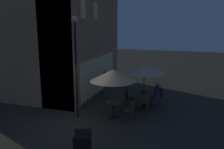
{
  "coord_description": "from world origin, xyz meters",
  "views": [
    {
      "loc": [
        -8.61,
        -4.34,
        4.33
      ],
      "look_at": [
        2.31,
        -0.82,
        1.83
      ],
      "focal_mm": 38.14,
      "sensor_mm": 36.0,
      "label": 1
    }
  ],
  "objects_px": {
    "cafe_chair_0": "(131,109)",
    "patron_seated_1": "(157,93)",
    "cafe_chair_1": "(116,100)",
    "patio_umbrella_1": "(144,69)",
    "cafe_chair_2": "(128,96)",
    "cafe_table_1": "(144,96)",
    "street_lamp_near_corner": "(76,53)",
    "patron_standing_2": "(106,83)",
    "patron_seated_0": "(144,97)",
    "cafe_table_0": "(113,107)",
    "menu_sandwich_board": "(83,146)",
    "patio_umbrella_0": "(113,75)",
    "cafe_chair_3": "(144,101)",
    "cafe_chair_4": "(159,95)"
  },
  "relations": [
    {
      "from": "cafe_table_0",
      "to": "patron_standing_2",
      "type": "height_order",
      "value": "patron_standing_2"
    },
    {
      "from": "menu_sandwich_board",
      "to": "cafe_chair_4",
      "type": "distance_m",
      "value": 6.33
    },
    {
      "from": "menu_sandwich_board",
      "to": "cafe_table_0",
      "type": "bearing_deg",
      "value": -18.0
    },
    {
      "from": "cafe_chair_3",
      "to": "patron_seated_0",
      "type": "bearing_deg",
      "value": 0.0
    },
    {
      "from": "cafe_chair_1",
      "to": "cafe_chair_2",
      "type": "xyz_separation_m",
      "value": [
        0.85,
        -0.38,
        -0.02
      ]
    },
    {
      "from": "patio_umbrella_1",
      "to": "cafe_chair_2",
      "type": "bearing_deg",
      "value": 116.6
    },
    {
      "from": "menu_sandwich_board",
      "to": "cafe_table_1",
      "type": "distance_m",
      "value": 5.75
    },
    {
      "from": "cafe_table_0",
      "to": "cafe_chair_2",
      "type": "bearing_deg",
      "value": -10.09
    },
    {
      "from": "cafe_table_0",
      "to": "cafe_chair_1",
      "type": "bearing_deg",
      "value": 5.67
    },
    {
      "from": "cafe_chair_1",
      "to": "cafe_chair_0",
      "type": "bearing_deg",
      "value": 41.67
    },
    {
      "from": "cafe_chair_1",
      "to": "patron_seated_0",
      "type": "height_order",
      "value": "patron_seated_0"
    },
    {
      "from": "patron_seated_0",
      "to": "patio_umbrella_1",
      "type": "bearing_deg",
      "value": -0.0
    },
    {
      "from": "street_lamp_near_corner",
      "to": "cafe_table_1",
      "type": "xyz_separation_m",
      "value": [
        2.47,
        -2.64,
        -2.48
      ]
    },
    {
      "from": "cafe_chair_1",
      "to": "patron_standing_2",
      "type": "height_order",
      "value": "patron_standing_2"
    },
    {
      "from": "cafe_chair_3",
      "to": "patron_seated_0",
      "type": "height_order",
      "value": "patron_seated_0"
    },
    {
      "from": "cafe_chair_0",
      "to": "cafe_chair_1",
      "type": "relative_size",
      "value": 0.9
    },
    {
      "from": "cafe_table_1",
      "to": "cafe_chair_3",
      "type": "bearing_deg",
      "value": -166.94
    },
    {
      "from": "patron_seated_1",
      "to": "patio_umbrella_0",
      "type": "bearing_deg",
      "value": 26.05
    },
    {
      "from": "street_lamp_near_corner",
      "to": "patio_umbrella_0",
      "type": "relative_size",
      "value": 2.02
    },
    {
      "from": "street_lamp_near_corner",
      "to": "patio_umbrella_0",
      "type": "height_order",
      "value": "street_lamp_near_corner"
    },
    {
      "from": "cafe_chair_0",
      "to": "cafe_chair_4",
      "type": "height_order",
      "value": "cafe_chair_4"
    },
    {
      "from": "street_lamp_near_corner",
      "to": "patron_seated_0",
      "type": "height_order",
      "value": "street_lamp_near_corner"
    },
    {
      "from": "menu_sandwich_board",
      "to": "patron_standing_2",
      "type": "relative_size",
      "value": 0.55
    },
    {
      "from": "cafe_table_0",
      "to": "cafe_chair_2",
      "type": "height_order",
      "value": "cafe_chair_2"
    },
    {
      "from": "cafe_table_0",
      "to": "cafe_table_1",
      "type": "xyz_separation_m",
      "value": [
        2.05,
        -1.04,
        0.0
      ]
    },
    {
      "from": "cafe_chair_2",
      "to": "cafe_chair_3",
      "type": "relative_size",
      "value": 1.03
    },
    {
      "from": "patio_umbrella_0",
      "to": "cafe_chair_2",
      "type": "height_order",
      "value": "patio_umbrella_0"
    },
    {
      "from": "street_lamp_near_corner",
      "to": "cafe_chair_3",
      "type": "bearing_deg",
      "value": -59.42
    },
    {
      "from": "cafe_chair_0",
      "to": "cafe_chair_4",
      "type": "xyz_separation_m",
      "value": [
        2.49,
        -0.97,
        0.02
      ]
    },
    {
      "from": "street_lamp_near_corner",
      "to": "cafe_chair_4",
      "type": "bearing_deg",
      "value": -49.62
    },
    {
      "from": "cafe_chair_2",
      "to": "patron_standing_2",
      "type": "bearing_deg",
      "value": 118.36
    },
    {
      "from": "cafe_table_1",
      "to": "cafe_chair_3",
      "type": "distance_m",
      "value": 0.82
    },
    {
      "from": "patron_seated_0",
      "to": "street_lamp_near_corner",
      "type": "bearing_deg",
      "value": 110.04
    },
    {
      "from": "cafe_chair_1",
      "to": "patio_umbrella_1",
      "type": "bearing_deg",
      "value": 131.69
    },
    {
      "from": "patio_umbrella_0",
      "to": "cafe_chair_3",
      "type": "height_order",
      "value": "patio_umbrella_0"
    },
    {
      "from": "cafe_chair_3",
      "to": "patron_seated_1",
      "type": "relative_size",
      "value": 0.77
    },
    {
      "from": "cafe_table_1",
      "to": "cafe_chair_1",
      "type": "height_order",
      "value": "cafe_chair_1"
    },
    {
      "from": "street_lamp_near_corner",
      "to": "cafe_chair_0",
      "type": "relative_size",
      "value": 5.25
    },
    {
      "from": "patio_umbrella_0",
      "to": "cafe_chair_4",
      "type": "height_order",
      "value": "patio_umbrella_0"
    },
    {
      "from": "cafe_chair_1",
      "to": "patron_seated_1",
      "type": "distance_m",
      "value": 2.36
    },
    {
      "from": "cafe_chair_1",
      "to": "patron_standing_2",
      "type": "xyz_separation_m",
      "value": [
        1.98,
        1.23,
        0.28
      ]
    },
    {
      "from": "patio_umbrella_1",
      "to": "patron_standing_2",
      "type": "xyz_separation_m",
      "value": [
        0.76,
        2.36,
        -1.14
      ]
    },
    {
      "from": "patio_umbrella_1",
      "to": "cafe_table_0",
      "type": "bearing_deg",
      "value": 152.98
    },
    {
      "from": "cafe_chair_0",
      "to": "patron_seated_1",
      "type": "distance_m",
      "value": 2.56
    },
    {
      "from": "cafe_chair_0",
      "to": "cafe_table_0",
      "type": "bearing_deg",
      "value": 0.0
    },
    {
      "from": "cafe_chair_2",
      "to": "patron_standing_2",
      "type": "relative_size",
      "value": 0.55
    },
    {
      "from": "menu_sandwich_board",
      "to": "cafe_chair_1",
      "type": "relative_size",
      "value": 0.96
    },
    {
      "from": "street_lamp_near_corner",
      "to": "patron_seated_0",
      "type": "relative_size",
      "value": 3.82
    },
    {
      "from": "patron_standing_2",
      "to": "cafe_chair_3",
      "type": "bearing_deg",
      "value": -151.47
    },
    {
      "from": "cafe_chair_0",
      "to": "patron_seated_1",
      "type": "xyz_separation_m",
      "value": [
        2.42,
        -0.84,
        0.14
      ]
    }
  ]
}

